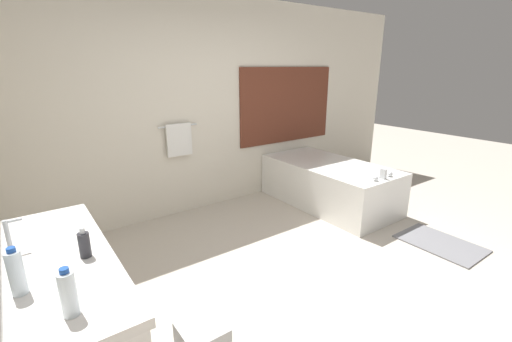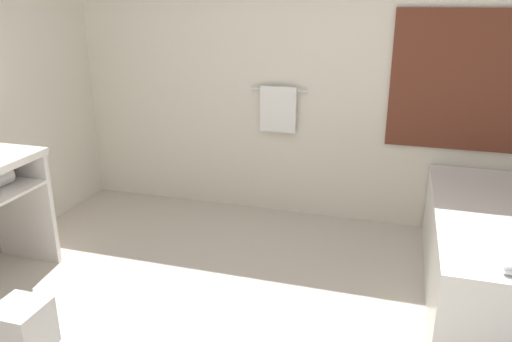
{
  "view_description": "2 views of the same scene",
  "coord_description": "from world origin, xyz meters",
  "px_view_note": "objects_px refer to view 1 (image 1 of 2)",
  "views": [
    {
      "loc": [
        -1.95,
        -1.75,
        1.85
      ],
      "look_at": [
        -0.14,
        0.76,
        0.89
      ],
      "focal_mm": 24.0,
      "sensor_mm": 36.0,
      "label": 1
    },
    {
      "loc": [
        0.74,
        -2.02,
        1.91
      ],
      "look_at": [
        -0.1,
        0.78,
        0.89
      ],
      "focal_mm": 35.0,
      "sensor_mm": 36.0,
      "label": 2
    }
  ],
  "objects_px": {
    "water_bottle_1": "(16,272)",
    "soap_dispenser": "(84,244)",
    "bathtub": "(329,182)",
    "water_bottle_2": "(68,293)"
  },
  "relations": [
    {
      "from": "bathtub",
      "to": "water_bottle_1",
      "type": "height_order",
      "value": "water_bottle_1"
    },
    {
      "from": "soap_dispenser",
      "to": "water_bottle_2",
      "type": "bearing_deg",
      "value": -106.81
    },
    {
      "from": "water_bottle_2",
      "to": "soap_dispenser",
      "type": "height_order",
      "value": "water_bottle_2"
    },
    {
      "from": "bathtub",
      "to": "soap_dispenser",
      "type": "distance_m",
      "value": 3.53
    },
    {
      "from": "bathtub",
      "to": "soap_dispenser",
      "type": "relative_size",
      "value": 11.41
    },
    {
      "from": "bathtub",
      "to": "water_bottle_1",
      "type": "distance_m",
      "value": 3.85
    },
    {
      "from": "bathtub",
      "to": "water_bottle_2",
      "type": "xyz_separation_m",
      "value": [
        -3.36,
        -1.69,
        0.68
      ]
    },
    {
      "from": "bathtub",
      "to": "soap_dispenser",
      "type": "bearing_deg",
      "value": -158.72
    },
    {
      "from": "water_bottle_1",
      "to": "soap_dispenser",
      "type": "distance_m",
      "value": 0.33
    },
    {
      "from": "bathtub",
      "to": "water_bottle_2",
      "type": "distance_m",
      "value": 3.82
    }
  ]
}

